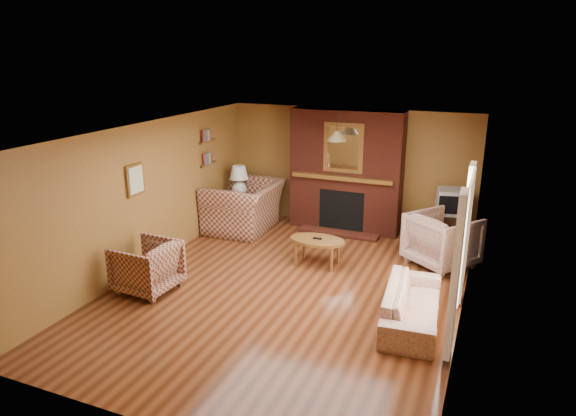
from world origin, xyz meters
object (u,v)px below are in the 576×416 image
at_px(coffee_table, 317,242).
at_px(crt_tv, 451,201).
at_px(floral_sofa, 412,304).
at_px(tv_stand, 449,230).
at_px(plaid_armchair, 147,267).
at_px(plaid_loveseat, 244,206).
at_px(side_table, 240,210).
at_px(floral_armchair, 442,240).
at_px(table_lamp, 239,179).
at_px(fireplace, 346,172).

height_order(coffee_table, crt_tv, crt_tv).
relative_size(floral_sofa, tv_stand, 2.80).
height_order(plaid_armchair, coffee_table, plaid_armchair).
relative_size(plaid_loveseat, tv_stand, 2.37).
bearing_deg(side_table, floral_armchair, -8.56).
bearing_deg(floral_sofa, plaid_loveseat, 52.11).
relative_size(floral_sofa, crt_tv, 3.02).
relative_size(plaid_armchair, tv_stand, 1.34).
distance_m(table_lamp, crt_tv, 4.17).
distance_m(plaid_loveseat, coffee_table, 2.26).
xyz_separation_m(coffee_table, tv_stand, (1.95, 1.76, -0.09)).
xyz_separation_m(fireplace, floral_armchair, (2.04, -1.16, -0.73)).
xyz_separation_m(floral_armchair, table_lamp, (-4.14, 0.62, 0.50)).
bearing_deg(floral_sofa, floral_armchair, -8.46).
xyz_separation_m(floral_sofa, coffee_table, (-1.80, 1.31, 0.15)).
bearing_deg(plaid_loveseat, plaid_armchair, -3.96).
bearing_deg(plaid_loveseat, floral_armchair, 82.92).
bearing_deg(floral_sofa, side_table, 50.94).
bearing_deg(coffee_table, fireplace, 92.95).
xyz_separation_m(fireplace, side_table, (-2.10, -0.53, -0.88)).
xyz_separation_m(plaid_armchair, tv_stand, (4.00, 3.64, -0.07)).
bearing_deg(crt_tv, plaid_loveseat, -170.89).
xyz_separation_m(plaid_armchair, side_table, (-0.15, 3.29, -0.09)).
xyz_separation_m(plaid_loveseat, coffee_table, (1.95, -1.13, -0.08)).
bearing_deg(tv_stand, coffee_table, -134.18).
relative_size(table_lamp, tv_stand, 1.02).
bearing_deg(table_lamp, floral_sofa, -34.28).
bearing_deg(table_lamp, tv_stand, 4.82).
distance_m(floral_armchair, tv_stand, 0.98).
distance_m(plaid_loveseat, floral_armchair, 3.90).
height_order(plaid_loveseat, plaid_armchair, plaid_loveseat).
bearing_deg(table_lamp, floral_armchair, -8.56).
relative_size(table_lamp, crt_tv, 1.10).
xyz_separation_m(fireplace, tv_stand, (2.05, -0.18, -0.87)).
distance_m(fireplace, floral_armchair, 2.45).
distance_m(floral_armchair, table_lamp, 4.21).
bearing_deg(fireplace, floral_sofa, -59.78).
bearing_deg(table_lamp, fireplace, 14.29).
distance_m(floral_armchair, side_table, 4.18).
bearing_deg(crt_tv, fireplace, 174.70).
bearing_deg(plaid_loveseat, coffee_table, 57.79).
xyz_separation_m(plaid_loveseat, crt_tv, (3.90, 0.63, 0.37)).
bearing_deg(side_table, fireplace, 14.29).
distance_m(floral_sofa, floral_armchair, 2.12).
distance_m(plaid_armchair, table_lamp, 3.34).
relative_size(tv_stand, crt_tv, 1.08).
height_order(coffee_table, table_lamp, table_lamp).
distance_m(plaid_loveseat, side_table, 0.42).
bearing_deg(coffee_table, plaid_armchair, -137.52).
distance_m(floral_sofa, side_table, 4.84).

